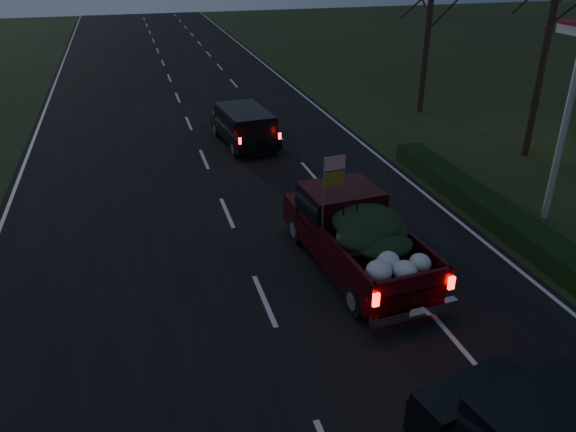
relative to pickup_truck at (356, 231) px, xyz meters
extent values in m
plane|color=black|center=(-2.67, -0.90, -1.06)|extent=(120.00, 120.00, 0.00)
cube|color=black|center=(-2.67, -0.90, -1.05)|extent=(14.00, 120.00, 0.02)
cube|color=black|center=(5.13, 2.10, -0.76)|extent=(1.00, 10.00, 0.60)
cylinder|color=black|center=(9.83, 6.10, 3.19)|extent=(0.28, 0.28, 8.50)
cylinder|color=black|center=(8.83, 13.10, 2.44)|extent=(0.28, 0.28, 7.00)
cube|color=#32060A|center=(0.00, 0.02, -0.44)|extent=(2.48, 5.35, 0.57)
cube|color=#32060A|center=(-0.08, 0.96, 0.34)|extent=(2.05, 1.81, 0.94)
cube|color=black|center=(-0.08, 0.96, 0.45)|extent=(2.15, 1.71, 0.57)
cube|color=#32060A|center=(0.10, -1.33, -0.13)|extent=(2.15, 3.06, 0.06)
ellipsoid|color=black|center=(0.11, -0.80, 0.34)|extent=(1.81, 2.00, 0.63)
cylinder|color=gray|center=(-0.94, -0.05, 1.07)|extent=(0.03, 0.03, 2.08)
cube|color=red|center=(-0.66, -0.03, 1.94)|extent=(0.54, 0.06, 0.35)
cube|color=gold|center=(-0.66, -0.03, 1.52)|extent=(0.54, 0.06, 0.35)
cube|color=black|center=(-0.75, 10.56, -0.50)|extent=(2.21, 4.48, 0.54)
cube|color=black|center=(-0.73, 10.34, 0.11)|extent=(1.99, 3.31, 0.72)
cube|color=black|center=(-0.73, 10.34, 0.18)|extent=(2.07, 3.22, 0.43)
camera|label=1|loc=(-5.19, -11.81, 6.74)|focal=35.00mm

